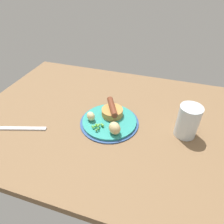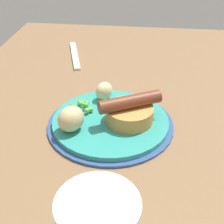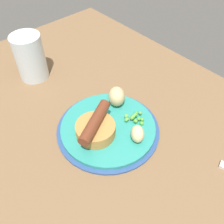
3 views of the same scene
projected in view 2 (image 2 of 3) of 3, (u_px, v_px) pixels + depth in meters
The scene contains 7 objects.
dining_table at pixel (130, 125), 60.71cm from camera, with size 110.00×80.00×3.00cm, color brown.
dinner_plate at pixel (110, 123), 57.83cm from camera, with size 23.28×23.28×1.40cm.
sausage_pudding at pixel (130, 111), 55.80cm from camera, with size 8.59×11.30×5.25cm.
pea_pile at pixel (83, 105), 59.58cm from camera, with size 4.57×4.74×1.82cm.
potato_chunk_1 at pixel (104, 91), 62.27cm from camera, with size 3.76×2.82×3.76cm, color beige.
potato_chunk_2 at pixel (71, 119), 53.36cm from camera, with size 4.90×3.94×4.63cm, color #CCB77F.
fork at pixel (75, 55), 84.66cm from camera, with size 18.00×1.60×0.60cm, color silver.
Camera 2 is at (-49.28, -2.38, 37.15)cm, focal length 50.00 mm.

